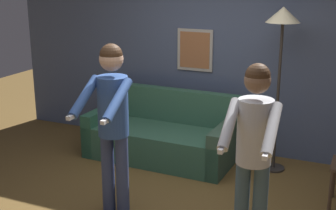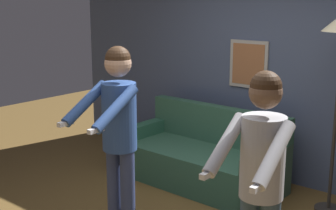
% 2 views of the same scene
% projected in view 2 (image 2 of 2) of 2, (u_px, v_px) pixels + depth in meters
% --- Properties ---
extents(back_wall_assembly, '(6.40, 0.10, 2.60)m').
position_uv_depth(back_wall_assembly, '(283.00, 72.00, 5.35)').
color(back_wall_assembly, '#495673').
rests_on(back_wall_assembly, ground_plane).
extents(couch, '(1.92, 0.89, 0.87)m').
position_uv_depth(couch, '(202.00, 160.00, 5.45)').
color(couch, '#345F47').
rests_on(couch, ground_plane).
extents(person_standing_left, '(0.46, 0.69, 1.73)m').
position_uv_depth(person_standing_left, '(118.00, 125.00, 4.02)').
color(person_standing_left, navy).
rests_on(person_standing_left, ground_plane).
extents(person_standing_right, '(0.45, 0.65, 1.67)m').
position_uv_depth(person_standing_right, '(261.00, 169.00, 3.13)').
color(person_standing_right, '#3A5363').
rests_on(person_standing_right, ground_plane).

